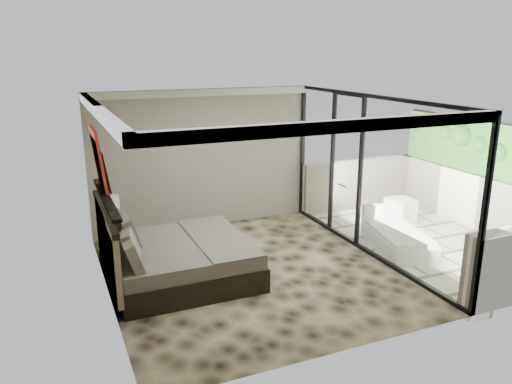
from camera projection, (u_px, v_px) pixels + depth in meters
name	position (u px, v px, depth m)	size (l,w,h in m)	color
floor	(251.00, 272.00, 8.19)	(5.00, 5.00, 0.00)	black
ceiling	(251.00, 100.00, 7.43)	(4.50, 5.00, 0.02)	silver
back_wall	(203.00, 160.00, 10.01)	(4.50, 0.02, 2.80)	gray
left_wall	(103.00, 207.00, 6.96)	(0.02, 5.00, 2.80)	gray
glass_wall	(370.00, 176.00, 8.66)	(0.08, 5.00, 2.80)	white
terrace_slab	(430.00, 242.00, 9.63)	(3.00, 5.00, 0.12)	#BDB3A2
parapet_far	(486.00, 204.00, 9.97)	(0.30, 5.00, 1.10)	beige
foliage_hedge	(493.00, 150.00, 9.67)	(0.36, 4.60, 1.10)	#397F27
picture_ledge	(106.00, 198.00, 7.04)	(0.12, 2.20, 0.05)	black
bed	(174.00, 258.00, 7.85)	(2.22, 2.15, 1.23)	black
nightstand	(116.00, 241.00, 8.77)	(0.57, 0.57, 0.57)	black
table_lamp	(110.00, 208.00, 8.60)	(0.32, 0.32, 0.58)	black
abstract_canvas	(98.00, 158.00, 7.34)	(0.04, 0.90, 0.90)	#BD4F10
framed_print	(104.00, 171.00, 7.24)	(0.03, 0.50, 0.60)	black
ottoman	(400.00, 210.00, 10.54)	(0.51, 0.51, 0.51)	silver
lounger	(397.00, 238.00, 9.15)	(1.15, 1.75, 0.63)	silver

